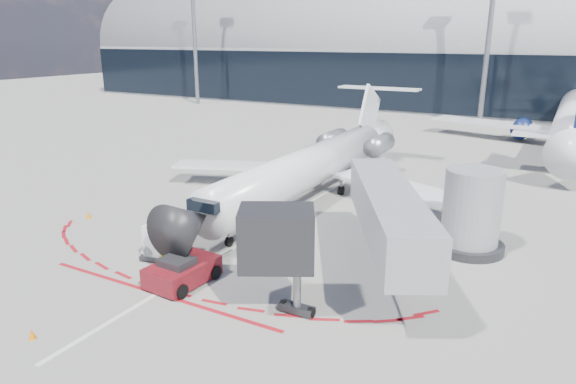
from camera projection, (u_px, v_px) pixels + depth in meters
The scene contains 13 objects.
ground at pixel (277, 222), 34.31m from camera, with size 260.00×260.00×0.00m, color gray.
apron_centerline at pixel (292, 213), 35.98m from camera, with size 0.25×40.00×0.01m, color silver.
apron_stop_bar at pixel (157, 293), 24.68m from camera, with size 14.00×0.25×0.01m, color maroon.
terminal_building at pixel (471, 58), 86.23m from camera, with size 150.00×24.15×24.00m.
jet_bridge at pixel (412, 216), 26.36m from camera, with size 10.03×15.20×4.90m.
light_mast_west at pixel (194, 34), 91.78m from camera, with size 0.70×0.70×25.00m, color gray.
light_mast_centre at pixel (489, 32), 68.55m from camera, with size 0.70×0.70×25.00m, color gray.
regional_jet at pixel (314, 164), 38.98m from camera, with size 25.19×31.06×7.78m.
pushback_tug at pixel (182, 271), 25.58m from camera, with size 2.61×5.69×1.46m.
ramp_worker at pixel (163, 251), 27.28m from camera, with size 0.68×0.45×1.87m, color #DFEF19.
uld_container at pixel (164, 241), 28.44m from camera, with size 2.52×2.28×2.04m.
safety_cone_left at pixel (89, 215), 34.90m from camera, with size 0.37×0.37×0.51m, color orange.
safety_cone_right at pixel (32, 334), 20.92m from camera, with size 0.31×0.31×0.43m, color orange.
Camera 1 is at (16.29, -27.86, 11.81)m, focal length 32.00 mm.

